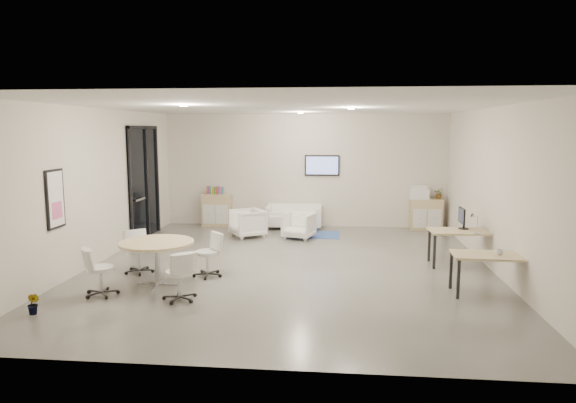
% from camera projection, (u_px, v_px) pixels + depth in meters
% --- Properties ---
extents(room_shell, '(9.60, 10.60, 4.80)m').
position_uv_depth(room_shell, '(289.00, 188.00, 10.16)').
color(room_shell, '#585750').
rests_on(room_shell, ground).
extents(glass_door, '(0.09, 1.90, 2.85)m').
position_uv_depth(glass_door, '(144.00, 179.00, 13.04)').
color(glass_door, black).
rests_on(glass_door, room_shell).
extents(artwork, '(0.05, 0.54, 1.04)m').
position_uv_depth(artwork, '(55.00, 199.00, 8.98)').
color(artwork, black).
rests_on(artwork, room_shell).
extents(wall_tv, '(0.98, 0.06, 0.58)m').
position_uv_depth(wall_tv, '(322.00, 165.00, 14.49)').
color(wall_tv, black).
rests_on(wall_tv, room_shell).
extents(ceiling_spots, '(3.14, 4.14, 0.03)m').
position_uv_depth(ceiling_spots, '(284.00, 109.00, 10.79)').
color(ceiling_spots, '#FFEAC6').
rests_on(ceiling_spots, room_shell).
extents(sideboard_left, '(0.81, 0.42, 0.92)m').
position_uv_depth(sideboard_left, '(217.00, 210.00, 14.77)').
color(sideboard_left, tan).
rests_on(sideboard_left, room_shell).
extents(sideboard_right, '(0.86, 0.42, 0.86)m').
position_uv_depth(sideboard_right, '(426.00, 214.00, 14.20)').
color(sideboard_right, tan).
rests_on(sideboard_right, room_shell).
extents(books, '(0.47, 0.14, 0.22)m').
position_uv_depth(books, '(215.00, 190.00, 14.70)').
color(books, red).
rests_on(books, sideboard_left).
extents(printer, '(0.54, 0.46, 0.37)m').
position_uv_depth(printer, '(419.00, 193.00, 14.14)').
color(printer, white).
rests_on(printer, sideboard_right).
extents(loveseat, '(1.54, 0.79, 0.57)m').
position_uv_depth(loveseat, '(294.00, 217.00, 14.42)').
color(loveseat, silver).
rests_on(loveseat, room_shell).
extents(blue_rug, '(1.48, 0.99, 0.01)m').
position_uv_depth(blue_rug, '(311.00, 235.00, 13.54)').
color(blue_rug, '#32489A').
rests_on(blue_rug, room_shell).
extents(armchair_left, '(1.02, 1.03, 0.79)m').
position_uv_depth(armchair_left, '(247.00, 222.00, 13.24)').
color(armchair_left, silver).
rests_on(armchair_left, room_shell).
extents(armchair_right, '(0.87, 0.84, 0.73)m').
position_uv_depth(armchair_right, '(299.00, 224.00, 13.04)').
color(armchair_right, silver).
rests_on(armchair_right, room_shell).
extents(desk_rear, '(1.45, 0.79, 0.73)m').
position_uv_depth(desk_rear, '(465.00, 234.00, 10.39)').
color(desk_rear, tan).
rests_on(desk_rear, room_shell).
extents(desk_front, '(1.35, 0.71, 0.69)m').
position_uv_depth(desk_front, '(493.00, 259.00, 8.55)').
color(desk_front, tan).
rests_on(desk_front, room_shell).
extents(monitor, '(0.20, 0.50, 0.44)m').
position_uv_depth(monitor, '(462.00, 218.00, 10.50)').
color(monitor, black).
rests_on(monitor, desk_rear).
extents(round_table, '(1.31, 1.31, 0.80)m').
position_uv_depth(round_table, '(157.00, 246.00, 9.07)').
color(round_table, tan).
rests_on(round_table, room_shell).
extents(meeting_chairs, '(2.31, 2.31, 0.82)m').
position_uv_depth(meeting_chairs, '(157.00, 263.00, 9.11)').
color(meeting_chairs, white).
rests_on(meeting_chairs, room_shell).
extents(plant_cabinet, '(0.37, 0.38, 0.24)m').
position_uv_depth(plant_cabinet, '(439.00, 195.00, 14.11)').
color(plant_cabinet, '#3F7F3F').
rests_on(plant_cabinet, sideboard_right).
extents(plant_floor, '(0.24, 0.36, 0.15)m').
position_uv_depth(plant_floor, '(34.00, 310.00, 7.69)').
color(plant_floor, '#3F7F3F').
rests_on(plant_floor, room_shell).
extents(cup, '(0.13, 0.12, 0.11)m').
position_uv_depth(cup, '(500.00, 252.00, 8.51)').
color(cup, white).
rests_on(cup, desk_front).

